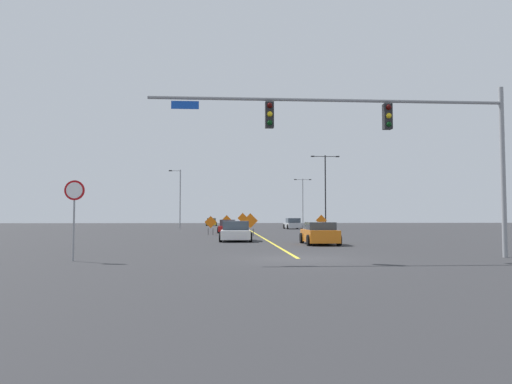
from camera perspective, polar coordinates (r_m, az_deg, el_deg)
ground at (r=18.80m, az=5.23°, el=-8.15°), size 198.14×198.14×0.00m
road_centre_stripe at (r=73.62m, az=-1.44°, el=-4.31°), size 0.16×110.08×0.01m
traffic_signal_assembly at (r=19.91m, az=15.47°, el=7.47°), size 14.69×0.44×7.09m
stop_sign at (r=18.94m, az=-21.38°, el=-1.42°), size 0.76×0.07×3.06m
street_lamp_mid_right at (r=65.64m, az=-9.38°, el=-0.50°), size 1.68×0.24×8.21m
street_lamp_mid_left at (r=59.68m, az=8.50°, el=0.71°), size 3.65×0.24×9.47m
street_lamp_near_left at (r=82.90m, az=5.75°, el=-0.76°), size 3.07×0.24×8.37m
construction_sign_left_shoulder at (r=58.80m, az=-1.64°, el=-3.32°), size 1.31×0.33×2.14m
construction_sign_median_far at (r=42.73m, az=-5.58°, el=-3.81°), size 1.12×0.07×1.73m
construction_sign_left_lane at (r=48.25m, az=8.01°, el=-3.58°), size 1.14×0.06×1.86m
construction_sign_median_near at (r=55.07m, az=-3.61°, el=-3.53°), size 1.08×0.05×1.84m
construction_sign_right_shoulder at (r=40.09m, az=-0.70°, el=-3.66°), size 1.29×0.25×1.96m
car_white_distant at (r=32.06m, az=-2.50°, el=-4.88°), size 2.26×4.03×1.37m
car_yellow_mid at (r=84.31m, az=-5.48°, el=-3.71°), size 2.02×3.90×1.37m
car_red_near at (r=48.06m, az=-3.50°, el=-4.27°), size 2.08×4.37×1.35m
car_orange_passing at (r=28.40m, az=7.80°, el=-5.10°), size 2.01×3.87×1.34m
car_silver_far at (r=62.85m, az=4.53°, el=-3.93°), size 2.23×4.07×1.45m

